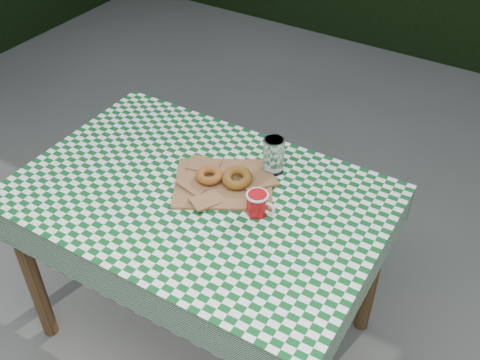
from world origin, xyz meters
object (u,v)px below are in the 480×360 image
Objects in this scene: table at (203,268)px; coffee_mug at (257,203)px; paper_bag at (224,183)px; drinking_glass at (274,155)px.

coffee_mug reaches higher than table.
table is at bearing -119.38° from paper_bag.
coffee_mug is (0.22, 0.02, 0.42)m from table.
table is 0.53m from drinking_glass.
table is 0.40m from paper_bag.
drinking_glass is (0.15, 0.24, 0.45)m from table.
drinking_glass is (0.11, 0.16, 0.06)m from paper_bag.
drinking_glass reaches higher than paper_bag.
paper_bag is 2.40× the size of coffee_mug.
coffee_mug is (0.17, -0.06, 0.03)m from paper_bag.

